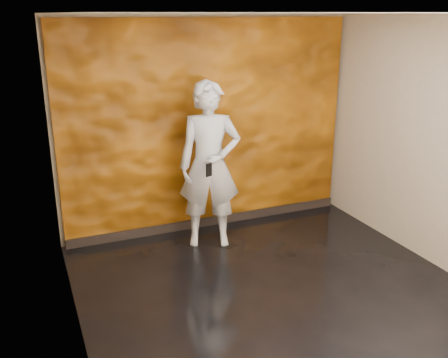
{
  "coord_description": "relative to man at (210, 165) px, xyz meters",
  "views": [
    {
      "loc": [
        -2.3,
        -4.04,
        2.8
      ],
      "look_at": [
        -0.23,
        0.92,
        1.01
      ],
      "focal_mm": 40.0,
      "sensor_mm": 36.0,
      "label": 1
    }
  ],
  "objects": [
    {
      "name": "phone",
      "position": [
        -0.12,
        -0.28,
        0.04
      ],
      "size": [
        0.09,
        0.05,
        0.16
      ],
      "primitive_type": "cube",
      "rotation": [
        0.0,
        0.0,
        0.43
      ],
      "color": "black",
      "rests_on": "man"
    },
    {
      "name": "room",
      "position": [
        0.21,
        -1.42,
        0.37
      ],
      "size": [
        4.02,
        4.02,
        2.81
      ],
      "color": "black",
      "rests_on": "ground"
    },
    {
      "name": "baseboard",
      "position": [
        0.21,
        0.5,
        -0.97
      ],
      "size": [
        3.9,
        0.04,
        0.12
      ],
      "primitive_type": "cube",
      "color": "black",
      "rests_on": "ground"
    },
    {
      "name": "feature_wall",
      "position": [
        0.21,
        0.54,
        0.35
      ],
      "size": [
        3.9,
        0.06,
        2.75
      ],
      "primitive_type": "cube",
      "color": "#C26C0D",
      "rests_on": "ground"
    },
    {
      "name": "man",
      "position": [
        0.0,
        0.0,
        0.0
      ],
      "size": [
        0.87,
        0.72,
        2.06
      ],
      "primitive_type": "imported",
      "rotation": [
        0.0,
        0.0,
        -0.34
      ],
      "color": "#90959E",
      "rests_on": "ground"
    }
  ]
}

